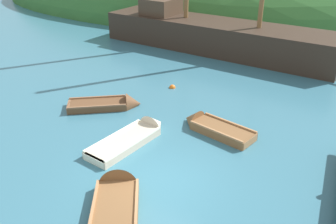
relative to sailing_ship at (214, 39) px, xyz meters
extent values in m
plane|color=teal|center=(2.98, -14.62, -0.73)|extent=(120.00, 120.00, 0.00)
ellipsoid|color=#387033|center=(-6.03, 14.44, -0.73)|extent=(48.84, 23.59, 12.81)
cube|color=#38281E|center=(0.15, -0.02, -0.18)|extent=(16.32, 6.02, 2.71)
cube|color=#997A51|center=(0.15, -0.02, 1.13)|extent=(15.65, 5.64, 0.10)
cube|color=#4C3828|center=(-4.26, 0.69, 1.73)|extent=(2.56, 2.78, 1.10)
cube|color=brown|center=(-1.90, -10.86, -0.65)|extent=(2.80, 2.36, 0.40)
cone|color=brown|center=(-0.52, -9.97, -0.65)|extent=(1.13, 1.24, 1.05)
cube|color=#8E6242|center=(-2.96, -11.55, -0.59)|extent=(0.64, 0.90, 0.28)
cube|color=#8E6242|center=(-1.52, -10.61, -0.51)|extent=(0.71, 0.95, 0.05)
cube|color=#8E6242|center=(-2.28, -11.11, -0.51)|extent=(0.71, 0.95, 0.05)
cube|color=#8E6242|center=(-1.62, -11.29, -0.42)|extent=(2.20, 1.47, 0.07)
cube|color=#8E6242|center=(-2.18, -10.43, -0.42)|extent=(2.20, 1.47, 0.07)
cube|color=brown|center=(4.01, -10.81, -0.63)|extent=(2.69, 1.75, 0.44)
cone|color=brown|center=(2.52, -10.35, -0.63)|extent=(0.90, 1.15, 1.01)
cube|color=#AE7B4F|center=(5.15, -11.16, -0.56)|extent=(0.40, 0.95, 0.31)
cube|color=#AE7B4F|center=(3.60, -10.68, -0.47)|extent=(0.46, 0.99, 0.05)
cube|color=#AE7B4F|center=(4.43, -10.94, -0.47)|extent=(0.46, 0.99, 0.05)
cube|color=#AE7B4F|center=(4.16, -10.34, -0.38)|extent=(2.35, 0.80, 0.07)
cube|color=#AE7B4F|center=(3.87, -11.28, -0.38)|extent=(2.35, 0.80, 0.07)
cube|color=brown|center=(2.74, -16.73, -0.65)|extent=(2.55, 3.25, 0.41)
cone|color=brown|center=(1.87, -15.08, -0.65)|extent=(1.43, 1.22, 1.23)
cube|color=#AE7B4F|center=(2.50, -16.27, -0.50)|extent=(1.13, 0.72, 0.05)
cube|color=#AE7B4F|center=(3.28, -16.45, -0.41)|extent=(1.45, 2.63, 0.07)
cube|color=#AE7B4F|center=(2.21, -17.01, -0.41)|extent=(1.45, 2.63, 0.07)
cube|color=beige|center=(0.91, -13.20, -0.65)|extent=(1.74, 3.20, 0.40)
cone|color=beige|center=(1.30, -11.35, -0.65)|extent=(1.21, 0.95, 1.08)
cube|color=white|center=(0.61, -14.63, -0.60)|extent=(1.03, 0.33, 0.28)
cube|color=white|center=(1.02, -12.68, -0.52)|extent=(1.06, 0.39, 0.05)
cube|color=white|center=(0.80, -13.72, -0.52)|extent=(1.06, 0.39, 0.05)
cube|color=white|center=(1.43, -13.31, -0.43)|extent=(0.70, 2.92, 0.07)
cube|color=white|center=(0.39, -13.09, -0.43)|extent=(0.70, 2.92, 0.07)
sphere|color=orange|center=(0.22, -7.26, -0.73)|extent=(0.33, 0.33, 0.33)
camera|label=1|loc=(7.34, -23.08, 6.52)|focal=38.98mm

